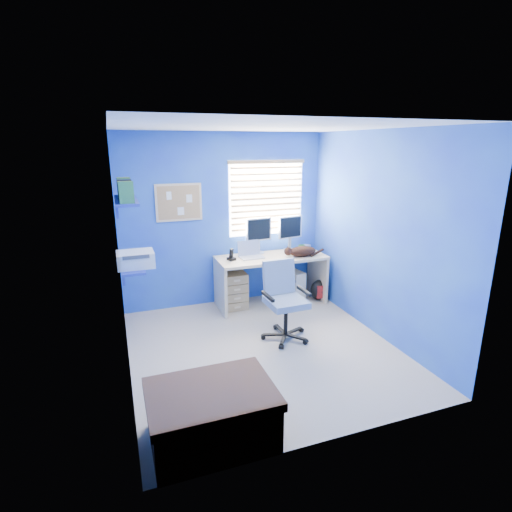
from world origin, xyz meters
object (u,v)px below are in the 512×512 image
object	(u,v)px
tower_pc	(292,284)
office_chair	(284,310)
desk	(271,280)
laptop	(251,250)
cat	(302,251)

from	to	relation	value
tower_pc	office_chair	bearing A→B (deg)	-130.71
desk	laptop	xyz separation A→B (m)	(-0.30, 0.03, 0.48)
laptop	cat	xyz separation A→B (m)	(0.73, -0.17, -0.04)
desk	office_chair	bearing A→B (deg)	-103.30
desk	cat	world-z (taller)	cat
desk	laptop	size ratio (longest dim) A/B	4.85
tower_pc	laptop	bearing A→B (deg)	174.24
cat	tower_pc	world-z (taller)	cat
tower_pc	office_chair	world-z (taller)	office_chair
laptop	tower_pc	world-z (taller)	laptop
cat	tower_pc	distance (m)	0.64
laptop	cat	world-z (taller)	laptop
cat	office_chair	xyz separation A→B (m)	(-0.68, -0.91, -0.46)
cat	tower_pc	xyz separation A→B (m)	(-0.03, 0.24, -0.59)
laptop	office_chair	world-z (taller)	laptop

